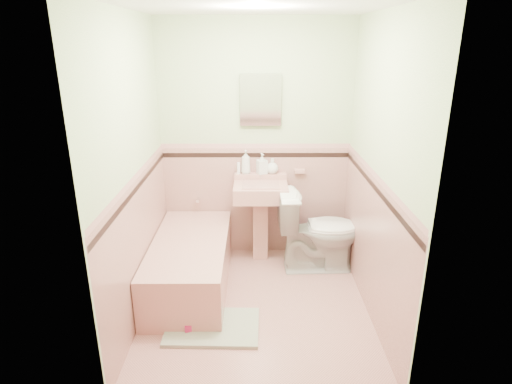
{
  "coord_description": "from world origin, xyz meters",
  "views": [
    {
      "loc": [
        -0.01,
        -3.32,
        2.27
      ],
      "look_at": [
        0.0,
        0.25,
        1.0
      ],
      "focal_mm": 30.02,
      "sensor_mm": 36.0,
      "label": 1
    }
  ],
  "objects_px": {
    "medicine_cabinet": "(261,100)",
    "shoe": "(193,326)",
    "sink": "(260,223)",
    "soap_bottle_mid": "(262,164)",
    "bucket": "(304,248)",
    "soap_bottle_right": "(272,166)",
    "bathtub": "(191,265)",
    "soap_bottle_left": "(246,162)",
    "toilet": "(319,230)"
  },
  "relations": [
    {
      "from": "medicine_cabinet",
      "to": "shoe",
      "type": "xyz_separation_m",
      "value": [
        -0.57,
        -1.45,
        -1.64
      ]
    },
    {
      "from": "sink",
      "to": "soap_bottle_mid",
      "type": "height_order",
      "value": "soap_bottle_mid"
    },
    {
      "from": "sink",
      "to": "bucket",
      "type": "bearing_deg",
      "value": 4.01
    },
    {
      "from": "sink",
      "to": "soap_bottle_right",
      "type": "height_order",
      "value": "soap_bottle_right"
    },
    {
      "from": "bathtub",
      "to": "sink",
      "type": "distance_m",
      "value": 0.89
    },
    {
      "from": "bathtub",
      "to": "soap_bottle_mid",
      "type": "bearing_deg",
      "value": 45.54
    },
    {
      "from": "soap_bottle_mid",
      "to": "soap_bottle_right",
      "type": "xyz_separation_m",
      "value": [
        0.11,
        0.0,
        -0.03
      ]
    },
    {
      "from": "bathtub",
      "to": "soap_bottle_left",
      "type": "distance_m",
      "value": 1.21
    },
    {
      "from": "soap_bottle_right",
      "to": "bucket",
      "type": "bearing_deg",
      "value": -22.28
    },
    {
      "from": "bathtub",
      "to": "medicine_cabinet",
      "type": "bearing_deg",
      "value": 47.42
    },
    {
      "from": "bathtub",
      "to": "soap_bottle_left",
      "type": "height_order",
      "value": "soap_bottle_left"
    },
    {
      "from": "sink",
      "to": "medicine_cabinet",
      "type": "height_order",
      "value": "medicine_cabinet"
    },
    {
      "from": "toilet",
      "to": "bucket",
      "type": "relative_size",
      "value": 3.8
    },
    {
      "from": "bathtub",
      "to": "bucket",
      "type": "height_order",
      "value": "bathtub"
    },
    {
      "from": "sink",
      "to": "soap_bottle_right",
      "type": "bearing_deg",
      "value": 55.16
    },
    {
      "from": "bathtub",
      "to": "sink",
      "type": "height_order",
      "value": "sink"
    },
    {
      "from": "soap_bottle_right",
      "to": "soap_bottle_left",
      "type": "bearing_deg",
      "value": 180.0
    },
    {
      "from": "medicine_cabinet",
      "to": "toilet",
      "type": "relative_size",
      "value": 0.53
    },
    {
      "from": "bucket",
      "to": "shoe",
      "type": "bearing_deg",
      "value": -129.52
    },
    {
      "from": "soap_bottle_mid",
      "to": "soap_bottle_right",
      "type": "height_order",
      "value": "soap_bottle_mid"
    },
    {
      "from": "medicine_cabinet",
      "to": "shoe",
      "type": "distance_m",
      "value": 2.26
    },
    {
      "from": "soap_bottle_right",
      "to": "sink",
      "type": "bearing_deg",
      "value": -124.84
    },
    {
      "from": "sink",
      "to": "soap_bottle_left",
      "type": "bearing_deg",
      "value": 130.76
    },
    {
      "from": "soap_bottle_left",
      "to": "toilet",
      "type": "height_order",
      "value": "soap_bottle_left"
    },
    {
      "from": "medicine_cabinet",
      "to": "toilet",
      "type": "xyz_separation_m",
      "value": [
        0.6,
        -0.39,
        -1.27
      ]
    },
    {
      "from": "bathtub",
      "to": "toilet",
      "type": "bearing_deg",
      "value": 15.36
    },
    {
      "from": "sink",
      "to": "toilet",
      "type": "bearing_deg",
      "value": -16.52
    },
    {
      "from": "shoe",
      "to": "soap_bottle_mid",
      "type": "bearing_deg",
      "value": 46.62
    },
    {
      "from": "soap_bottle_right",
      "to": "bucket",
      "type": "relative_size",
      "value": 0.72
    },
    {
      "from": "bathtub",
      "to": "soap_bottle_left",
      "type": "xyz_separation_m",
      "value": [
        0.52,
        0.71,
        0.83
      ]
    },
    {
      "from": "toilet",
      "to": "shoe",
      "type": "relative_size",
      "value": 5.91
    },
    {
      "from": "bathtub",
      "to": "medicine_cabinet",
      "type": "relative_size",
      "value": 3.29
    },
    {
      "from": "sink",
      "to": "toilet",
      "type": "xyz_separation_m",
      "value": [
        0.6,
        -0.18,
        -0.01
      ]
    },
    {
      "from": "medicine_cabinet",
      "to": "bucket",
      "type": "xyz_separation_m",
      "value": [
        0.48,
        -0.18,
        -1.59
      ]
    },
    {
      "from": "sink",
      "to": "soap_bottle_right",
      "type": "relative_size",
      "value": 5.35
    },
    {
      "from": "soap_bottle_left",
      "to": "soap_bottle_right",
      "type": "distance_m",
      "value": 0.28
    },
    {
      "from": "soap_bottle_right",
      "to": "medicine_cabinet",
      "type": "bearing_deg",
      "value": 166.53
    },
    {
      "from": "medicine_cabinet",
      "to": "soap_bottle_mid",
      "type": "distance_m",
      "value": 0.66
    },
    {
      "from": "bucket",
      "to": "shoe",
      "type": "distance_m",
      "value": 1.65
    },
    {
      "from": "shoe",
      "to": "soap_bottle_right",
      "type": "bearing_deg",
      "value": 42.98
    },
    {
      "from": "medicine_cabinet",
      "to": "soap_bottle_right",
      "type": "bearing_deg",
      "value": -13.47
    },
    {
      "from": "soap_bottle_mid",
      "to": "bucket",
      "type": "xyz_separation_m",
      "value": [
        0.47,
        -0.15,
        -0.93
      ]
    },
    {
      "from": "medicine_cabinet",
      "to": "bucket",
      "type": "distance_m",
      "value": 1.67
    },
    {
      "from": "sink",
      "to": "soap_bottle_mid",
      "type": "distance_m",
      "value": 0.63
    },
    {
      "from": "soap_bottle_right",
      "to": "bucket",
      "type": "height_order",
      "value": "soap_bottle_right"
    },
    {
      "from": "medicine_cabinet",
      "to": "soap_bottle_right",
      "type": "relative_size",
      "value": 2.79
    },
    {
      "from": "soap_bottle_left",
      "to": "toilet",
      "type": "xyz_separation_m",
      "value": [
        0.76,
        -0.36,
        -0.63
      ]
    },
    {
      "from": "soap_bottle_right",
      "to": "shoe",
      "type": "distance_m",
      "value": 1.85
    },
    {
      "from": "bathtub",
      "to": "soap_bottle_right",
      "type": "xyz_separation_m",
      "value": [
        0.81,
        0.71,
        0.79
      ]
    },
    {
      "from": "soap_bottle_mid",
      "to": "shoe",
      "type": "xyz_separation_m",
      "value": [
        -0.59,
        -1.42,
        -0.98
      ]
    }
  ]
}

